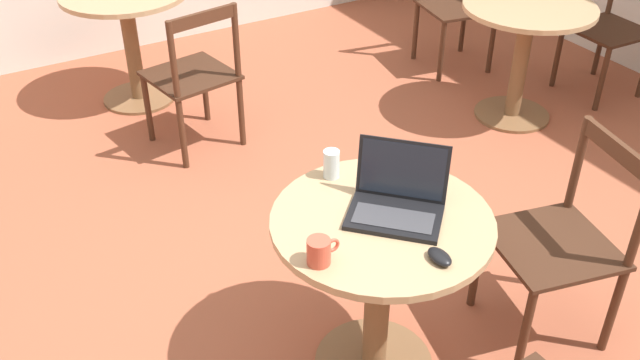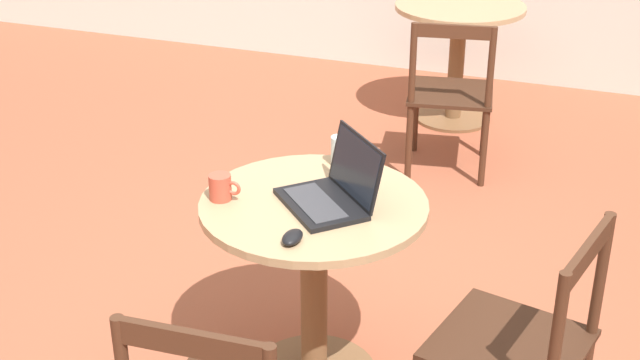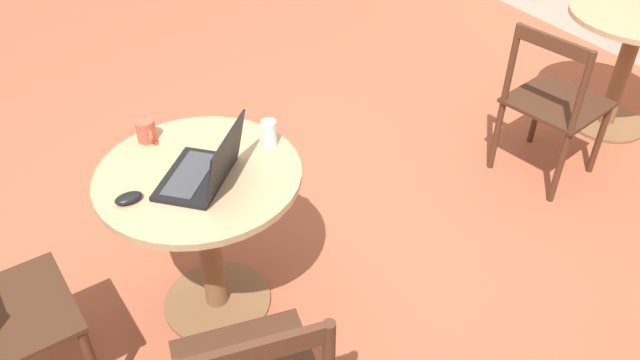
# 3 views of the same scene
# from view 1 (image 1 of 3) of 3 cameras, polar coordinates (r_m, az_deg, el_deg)

# --- Properties ---
(ground_plane) EXTENTS (16.00, 16.00, 0.00)m
(ground_plane) POSITION_cam_1_polar(r_m,az_deg,el_deg) (3.21, 0.08, -10.28)
(ground_plane) COLOR #9E5138
(cafe_table_near) EXTENTS (0.79, 0.79, 0.75)m
(cafe_table_near) POSITION_cam_1_polar(r_m,az_deg,el_deg) (2.62, 4.79, -6.66)
(cafe_table_near) COLOR brown
(cafe_table_near) RESTS_ON ground_plane
(cafe_table_mid) EXTENTS (0.79, 0.79, 0.75)m
(cafe_table_mid) POSITION_cam_1_polar(r_m,az_deg,el_deg) (4.58, 16.05, 10.90)
(cafe_table_mid) COLOR brown
(cafe_table_mid) RESTS_ON ground_plane
(cafe_table_far) EXTENTS (0.79, 0.79, 0.75)m
(cafe_table_far) POSITION_cam_1_polar(r_m,az_deg,el_deg) (4.78, -15.10, 12.05)
(cafe_table_far) COLOR brown
(cafe_table_far) RESTS_ON ground_plane
(chair_near_right) EXTENTS (0.54, 0.54, 0.89)m
(chair_near_right) POSITION_cam_1_polar(r_m,az_deg,el_deg) (3.01, 18.81, -4.73)
(chair_near_right) COLOR #472819
(chair_near_right) RESTS_ON ground_plane
(chair_mid_back) EXTENTS (0.52, 0.52, 0.89)m
(chair_mid_back) POSITION_cam_1_polar(r_m,az_deg,el_deg) (5.28, 10.61, 13.65)
(chair_mid_back) COLOR #472819
(chair_mid_back) RESTS_ON ground_plane
(chair_mid_right) EXTENTS (0.46, 0.46, 0.89)m
(chair_mid_right) POSITION_cam_1_polar(r_m,az_deg,el_deg) (5.16, 22.43, 11.17)
(chair_mid_right) COLOR #472819
(chair_mid_right) RESTS_ON ground_plane
(chair_far_front) EXTENTS (0.52, 0.52, 0.89)m
(chair_far_front) POSITION_cam_1_polar(r_m,az_deg,el_deg) (4.18, -10.02, 8.08)
(chair_far_front) COLOR #472819
(chair_far_front) RESTS_ON ground_plane
(laptop) EXTENTS (0.42, 0.42, 0.23)m
(laptop) POSITION_cam_1_polar(r_m,az_deg,el_deg) (2.50, 6.19, -1.70)
(laptop) COLOR black
(laptop) RESTS_ON cafe_table_near
(mouse) EXTENTS (0.06, 0.10, 0.03)m
(mouse) POSITION_cam_1_polar(r_m,az_deg,el_deg) (2.33, 9.55, -6.07)
(mouse) COLOR black
(mouse) RESTS_ON cafe_table_near
(mug) EXTENTS (0.12, 0.08, 0.09)m
(mug) POSITION_cam_1_polar(r_m,az_deg,el_deg) (2.28, -0.05, -5.72)
(mug) COLOR #C64C38
(mug) RESTS_ON cafe_table_near
(drinking_glass) EXTENTS (0.06, 0.06, 0.11)m
(drinking_glass) POSITION_cam_1_polar(r_m,az_deg,el_deg) (2.67, 0.92, 1.29)
(drinking_glass) COLOR silver
(drinking_glass) RESTS_ON cafe_table_near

